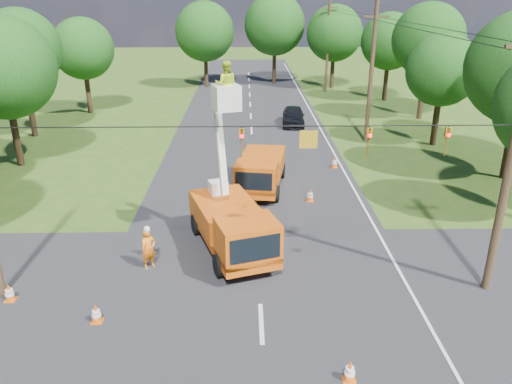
{
  "coord_description": "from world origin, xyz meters",
  "views": [
    {
      "loc": [
        -0.47,
        -13.85,
        10.38
      ],
      "look_at": [
        -0.06,
        5.46,
        2.6
      ],
      "focal_mm": 35.0,
      "sensor_mm": 36.0,
      "label": 1
    }
  ],
  "objects_px": {
    "traffic_cone_2": "(261,222)",
    "distant_car": "(293,116)",
    "tree_right_e": "(390,41)",
    "tree_left_d": "(3,68)",
    "traffic_cone_5": "(9,292)",
    "second_truck": "(261,171)",
    "traffic_cone_4": "(96,313)",
    "tree_left_f": "(83,49)",
    "traffic_cone_1": "(350,371)",
    "traffic_cone_7": "(335,162)",
    "tree_right_d": "(428,40)",
    "tree_right_c": "(443,70)",
    "pole_right_mid": "(371,71)",
    "tree_far_b": "(275,25)",
    "ground_worker": "(149,249)",
    "pole_right_near": "(511,159)",
    "pole_right_far": "(328,44)",
    "tree_far_c": "(334,33)",
    "bucket_truck": "(232,215)",
    "tree_far_a": "(205,32)",
    "traffic_cone_3": "(310,195)",
    "tree_left_e": "(21,49)"
  },
  "relations": [
    {
      "from": "distant_car",
      "to": "pole_right_near",
      "type": "xyz_separation_m",
      "value": [
        4.98,
        -24.97,
        4.34
      ]
    },
    {
      "from": "traffic_cone_5",
      "to": "tree_left_d",
      "type": "distance_m",
      "value": 17.53
    },
    {
      "from": "tree_far_a",
      "to": "pole_right_mid",
      "type": "bearing_deg",
      "value": -59.59
    },
    {
      "from": "second_truck",
      "to": "traffic_cone_1",
      "type": "xyz_separation_m",
      "value": [
        2.1,
        -14.93,
        -0.78
      ]
    },
    {
      "from": "ground_worker",
      "to": "tree_far_c",
      "type": "distance_m",
      "value": 42.85
    },
    {
      "from": "bucket_truck",
      "to": "tree_right_d",
      "type": "xyz_separation_m",
      "value": [
        15.87,
        23.87,
        4.99
      ]
    },
    {
      "from": "tree_far_b",
      "to": "traffic_cone_3",
      "type": "bearing_deg",
      "value": -90.13
    },
    {
      "from": "second_truck",
      "to": "traffic_cone_4",
      "type": "distance_m",
      "value": 13.4
    },
    {
      "from": "ground_worker",
      "to": "tree_far_a",
      "type": "height_order",
      "value": "tree_far_a"
    },
    {
      "from": "pole_right_near",
      "to": "tree_right_d",
      "type": "height_order",
      "value": "pole_right_near"
    },
    {
      "from": "traffic_cone_4",
      "to": "tree_left_d",
      "type": "distance_m",
      "value": 20.1
    },
    {
      "from": "pole_right_mid",
      "to": "traffic_cone_1",
      "type": "bearing_deg",
      "value": -103.81
    },
    {
      "from": "ground_worker",
      "to": "tree_far_c",
      "type": "relative_size",
      "value": 0.19
    },
    {
      "from": "ground_worker",
      "to": "second_truck",
      "type": "bearing_deg",
      "value": 21.85
    },
    {
      "from": "tree_left_f",
      "to": "traffic_cone_4",
      "type": "bearing_deg",
      "value": -73.74
    },
    {
      "from": "traffic_cone_7",
      "to": "tree_far_c",
      "type": "height_order",
      "value": "tree_far_c"
    },
    {
      "from": "second_truck",
      "to": "tree_far_a",
      "type": "relative_size",
      "value": 0.64
    },
    {
      "from": "traffic_cone_5",
      "to": "pole_right_near",
      "type": "height_order",
      "value": "pole_right_near"
    },
    {
      "from": "ground_worker",
      "to": "traffic_cone_2",
      "type": "height_order",
      "value": "ground_worker"
    },
    {
      "from": "traffic_cone_5",
      "to": "tree_right_c",
      "type": "relative_size",
      "value": 0.09
    },
    {
      "from": "second_truck",
      "to": "distant_car",
      "type": "xyz_separation_m",
      "value": [
        3.18,
        14.71,
        -0.38
      ]
    },
    {
      "from": "traffic_cone_1",
      "to": "tree_far_c",
      "type": "distance_m",
      "value": 47.55
    },
    {
      "from": "bucket_truck",
      "to": "traffic_cone_4",
      "type": "relative_size",
      "value": 11.19
    },
    {
      "from": "second_truck",
      "to": "tree_right_c",
      "type": "xyz_separation_m",
      "value": [
        12.86,
        8.74,
        4.17
      ]
    },
    {
      "from": "tree_left_f",
      "to": "pole_right_far",
      "type": "bearing_deg",
      "value": 23.23
    },
    {
      "from": "tree_right_c",
      "to": "tree_far_b",
      "type": "bearing_deg",
      "value": 111.42
    },
    {
      "from": "pole_right_mid",
      "to": "tree_left_e",
      "type": "relative_size",
      "value": 1.06
    },
    {
      "from": "traffic_cone_7",
      "to": "pole_right_near",
      "type": "relative_size",
      "value": 0.07
    },
    {
      "from": "tree_left_d",
      "to": "tree_right_d",
      "type": "bearing_deg",
      "value": 21.93
    },
    {
      "from": "traffic_cone_4",
      "to": "tree_right_d",
      "type": "xyz_separation_m",
      "value": [
        20.34,
        28.77,
        6.32
      ]
    },
    {
      "from": "traffic_cone_3",
      "to": "traffic_cone_7",
      "type": "height_order",
      "value": "same"
    },
    {
      "from": "tree_left_d",
      "to": "traffic_cone_7",
      "type": "bearing_deg",
      "value": -3.07
    },
    {
      "from": "pole_right_near",
      "to": "tree_far_b",
      "type": "height_order",
      "value": "tree_far_b"
    },
    {
      "from": "traffic_cone_2",
      "to": "distant_car",
      "type": "bearing_deg",
      "value": 80.48
    },
    {
      "from": "pole_right_far",
      "to": "ground_worker",
      "type": "bearing_deg",
      "value": -108.62
    },
    {
      "from": "ground_worker",
      "to": "tree_right_e",
      "type": "distance_m",
      "value": 38.18
    },
    {
      "from": "tree_left_d",
      "to": "traffic_cone_5",
      "type": "bearing_deg",
      "value": -68.76
    },
    {
      "from": "tree_far_a",
      "to": "tree_far_b",
      "type": "distance_m",
      "value": 8.27
    },
    {
      "from": "traffic_cone_1",
      "to": "traffic_cone_5",
      "type": "height_order",
      "value": "same"
    },
    {
      "from": "distant_car",
      "to": "tree_right_e",
      "type": "xyz_separation_m",
      "value": [
        10.28,
        10.03,
        5.05
      ]
    },
    {
      "from": "traffic_cone_4",
      "to": "pole_right_mid",
      "type": "relative_size",
      "value": 0.07
    },
    {
      "from": "tree_right_e",
      "to": "tree_far_c",
      "type": "relative_size",
      "value": 0.94
    },
    {
      "from": "second_truck",
      "to": "traffic_cone_1",
      "type": "distance_m",
      "value": 15.1
    },
    {
      "from": "tree_right_c",
      "to": "tree_far_b",
      "type": "distance_m",
      "value": 27.97
    },
    {
      "from": "bucket_truck",
      "to": "distant_car",
      "type": "relative_size",
      "value": 1.77
    },
    {
      "from": "traffic_cone_7",
      "to": "tree_left_d",
      "type": "height_order",
      "value": "tree_left_d"
    },
    {
      "from": "pole_right_mid",
      "to": "tree_far_b",
      "type": "xyz_separation_m",
      "value": [
        -5.5,
        25.0,
        1.7
      ]
    },
    {
      "from": "tree_right_d",
      "to": "tree_right_c",
      "type": "bearing_deg",
      "value": -101.31
    },
    {
      "from": "ground_worker",
      "to": "tree_far_c",
      "type": "bearing_deg",
      "value": 31.93
    },
    {
      "from": "traffic_cone_5",
      "to": "pole_right_mid",
      "type": "xyz_separation_m",
      "value": [
        17.5,
        20.43,
        4.75
      ]
    }
  ]
}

